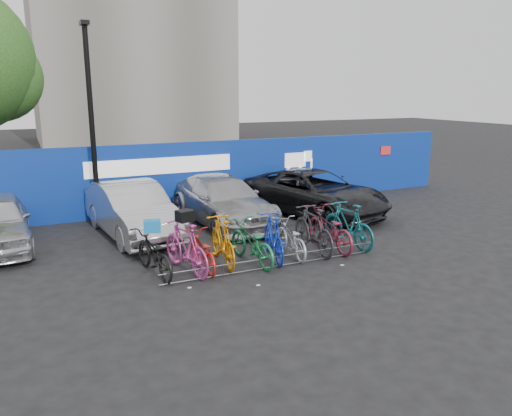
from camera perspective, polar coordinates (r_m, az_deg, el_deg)
ground at (r=12.50m, az=0.84°, el=-6.05°), size 100.00×100.00×0.00m
hoarding at (r=17.63m, az=-7.65°, el=3.60°), size 22.00×0.18×2.40m
lamppost at (r=16.15m, az=-18.29°, el=9.56°), size 0.25×0.50×6.11m
bike_rack at (r=11.94m, az=2.10°, el=-6.18°), size 5.60×0.03×0.30m
car_1 at (r=14.83m, az=-13.94°, el=-0.23°), size 2.17×4.84×1.54m
car_2 at (r=15.93m, az=-3.82°, el=0.91°), size 2.42×5.16×1.46m
car_3 at (r=17.04m, az=6.66°, el=1.74°), size 3.96×5.89×1.50m
bike_0 at (r=11.64m, az=-11.62°, el=-5.12°), size 0.95×2.04×1.03m
bike_1 at (r=11.66m, az=-8.03°, el=-4.43°), size 0.95×2.12×1.23m
bike_2 at (r=11.86m, az=-6.17°, el=-4.92°), size 0.61×1.72×0.90m
bike_3 at (r=12.10m, az=-3.84°, el=-3.78°), size 0.74×2.02×1.19m
bike_4 at (r=12.17m, az=-0.55°, el=-3.97°), size 0.90×2.06×1.05m
bike_5 at (r=12.44m, az=2.01°, el=-3.34°), size 0.97×2.01×1.16m
bike_6 at (r=12.76m, az=3.99°, el=-3.46°), size 0.78×1.83×0.94m
bike_7 at (r=13.05m, az=6.56°, el=-2.46°), size 0.68×2.07×1.23m
bike_8 at (r=13.38m, az=8.36°, el=-2.40°), size 0.75×2.11×1.11m
bike_9 at (r=13.70m, az=10.49°, el=-1.88°), size 0.75×2.07×1.22m
cargo_crate at (r=11.46m, az=-11.78°, el=-2.04°), size 0.43×0.37×0.27m
cargo_topcase at (r=11.46m, az=-8.15°, el=-0.89°), size 0.42×0.39×0.26m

